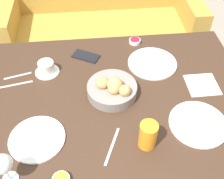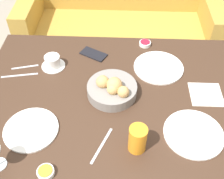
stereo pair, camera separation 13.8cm
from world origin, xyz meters
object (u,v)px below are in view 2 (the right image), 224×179
(juice_glass, at_px, (138,139))
(spoon_coffee, at_px, (25,67))
(plate_near_right, at_px, (194,134))
(cell_phone, at_px, (94,54))
(jam_bowl_honey, at_px, (46,172))
(bread_basket, at_px, (112,89))
(napkin, at_px, (206,94))
(plate_near_left, at_px, (31,129))
(knife_silver, at_px, (20,75))
(jam_bowl_berry, at_px, (145,43))
(coffee_cup, at_px, (53,62))
(plate_far_center, at_px, (158,67))
(couch, at_px, (120,27))
(fork_silver, at_px, (102,145))

(juice_glass, relative_size, spoon_coffee, 0.91)
(plate_near_right, relative_size, cell_phone, 1.58)
(jam_bowl_honey, bearing_deg, bread_basket, 61.07)
(juice_glass, distance_m, napkin, 0.48)
(bread_basket, distance_m, napkin, 0.47)
(plate_near_left, relative_size, knife_silver, 1.27)
(juice_glass, height_order, jam_bowl_berry, juice_glass)
(plate_near_left, xyz_separation_m, coffee_cup, (0.02, 0.43, 0.03))
(jam_bowl_berry, bearing_deg, plate_far_center, -71.83)
(plate_far_center, height_order, juice_glass, juice_glass)
(couch, bearing_deg, bread_basket, -90.65)
(knife_silver, bearing_deg, spoon_coffee, 79.70)
(fork_silver, distance_m, knife_silver, 0.62)
(jam_bowl_berry, bearing_deg, bread_basket, -113.31)
(plate_near_right, height_order, coffee_cup, coffee_cup)
(plate_near_left, bearing_deg, plate_far_center, 36.60)
(fork_silver, distance_m, cell_phone, 0.61)
(jam_bowl_honey, height_order, knife_silver, jam_bowl_honey)
(jam_bowl_honey, bearing_deg, plate_near_right, 19.33)
(jam_bowl_berry, distance_m, spoon_coffee, 0.70)
(bread_basket, relative_size, juice_glass, 1.91)
(plate_near_right, height_order, jam_bowl_berry, jam_bowl_berry)
(couch, height_order, plate_far_center, couch)
(plate_far_center, bearing_deg, plate_near_left, -143.40)
(bread_basket, xyz_separation_m, juice_glass, (0.12, -0.30, 0.03))
(spoon_coffee, relative_size, cell_phone, 0.85)
(cell_phone, bearing_deg, juice_glass, -68.69)
(plate_far_center, bearing_deg, cell_phone, 164.87)
(jam_bowl_berry, bearing_deg, plate_near_left, -129.32)
(coffee_cup, bearing_deg, napkin, -12.52)
(bread_basket, xyz_separation_m, coffee_cup, (-0.33, 0.20, -0.01))
(juice_glass, xyz_separation_m, spoon_coffee, (-0.60, 0.48, -0.06))
(plate_far_center, xyz_separation_m, knife_silver, (-0.74, -0.09, -0.00))
(plate_near_right, bearing_deg, cell_phone, 132.65)
(plate_near_right, relative_size, napkin, 1.67)
(plate_near_left, relative_size, fork_silver, 1.34)
(fork_silver, relative_size, knife_silver, 0.95)
(fork_silver, relative_size, spoon_coffee, 1.28)
(coffee_cup, bearing_deg, plate_near_left, -92.42)
(jam_bowl_honey, xyz_separation_m, fork_silver, (0.21, 0.14, -0.01))
(plate_far_center, xyz_separation_m, jam_bowl_honey, (-0.48, -0.64, 0.01))
(couch, relative_size, knife_silver, 8.53)
(plate_far_center, distance_m, juice_glass, 0.53)
(cell_phone, bearing_deg, jam_bowl_honey, -99.18)
(plate_near_right, height_order, knife_silver, plate_near_right)
(bread_basket, distance_m, jam_bowl_berry, 0.45)
(fork_silver, xyz_separation_m, cell_phone, (-0.09, 0.61, 0.00))
(couch, distance_m, plate_near_right, 1.50)
(bread_basket, xyz_separation_m, jam_bowl_berry, (0.18, 0.41, -0.03))
(bread_basket, bearing_deg, coffee_cup, 149.36)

